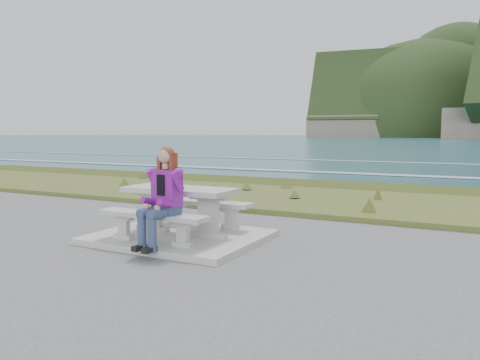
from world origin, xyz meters
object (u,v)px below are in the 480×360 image
object	(u,v)px
bench_landward	(152,220)
seated_woman	(160,210)
bench_seaward	(203,206)
picnic_table	(179,198)

from	to	relation	value
bench_landward	seated_woman	size ratio (longest dim) A/B	1.26
seated_woman	bench_seaward	bearing A→B (deg)	105.62
bench_seaward	seated_woman	distance (m)	1.56
picnic_table	bench_seaward	bearing A→B (deg)	90.00
picnic_table	seated_woman	xyz separation A→B (m)	(0.24, -0.83, -0.06)
seated_woman	picnic_table	bearing A→B (deg)	112.90
bench_seaward	seated_woman	bearing A→B (deg)	-80.93
picnic_table	bench_seaward	distance (m)	0.74
picnic_table	seated_woman	distance (m)	0.87
picnic_table	bench_seaward	world-z (taller)	picnic_table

